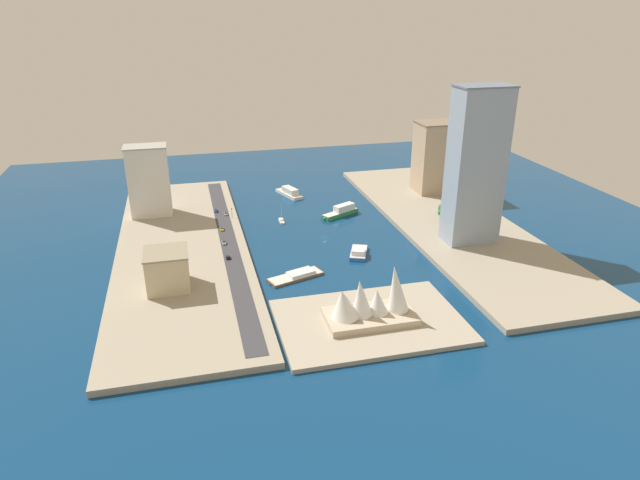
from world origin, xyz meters
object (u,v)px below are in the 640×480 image
at_px(office_block_beige, 167,270).
at_px(sedan_silver, 224,242).
at_px(suv_black, 228,257).
at_px(van_white, 226,214).
at_px(tower_tall_glass, 476,167).
at_px(ferry_white_commuter, 289,192).
at_px(taxi_yellow_cab, 222,229).
at_px(hatchback_blue, 216,210).
at_px(hotel_broad_white, 149,181).
at_px(barge_flat_brown, 297,275).
at_px(traffic_light_waterfront, 232,211).
at_px(sailboat_small_white, 282,221).
at_px(opera_landmark, 369,303).
at_px(ferry_green_doubledeck, 341,211).
at_px(apartment_midrise_tan, 435,157).
at_px(catamaran_blue, 359,252).

height_order(office_block_beige, sedan_silver, office_block_beige).
xyz_separation_m(suv_black, van_white, (-4.88, -66.68, -0.03)).
bearing_deg(tower_tall_glass, ferry_white_commuter, -53.79).
bearing_deg(ferry_white_commuter, tower_tall_glass, 126.21).
distance_m(tower_tall_glass, taxi_yellow_cab, 149.19).
bearing_deg(hatchback_blue, tower_tall_glass, 148.85).
bearing_deg(tower_tall_glass, hotel_broad_white, -26.53).
distance_m(barge_flat_brown, sedan_silver, 55.27).
relative_size(barge_flat_brown, taxi_yellow_cab, 6.07).
relative_size(suv_black, taxi_yellow_cab, 0.86).
bearing_deg(suv_black, office_block_beige, 40.42).
distance_m(barge_flat_brown, hatchback_blue, 104.20).
xyz_separation_m(tower_tall_glass, sedan_silver, (135.12, -27.84, -41.94)).
bearing_deg(traffic_light_waterfront, hotel_broad_white, -21.53).
relative_size(taxi_yellow_cab, traffic_light_waterfront, 0.76).
xyz_separation_m(sailboat_small_white, sedan_silver, (38.80, 33.38, 3.08)).
distance_m(sedan_silver, opera_landmark, 109.06).
xyz_separation_m(ferry_green_doubledeck, sedan_silver, (78.68, 35.78, 1.21)).
bearing_deg(hotel_broad_white, suv_black, 116.74).
relative_size(ferry_white_commuter, van_white, 6.32).
distance_m(office_block_beige, tower_tall_glass, 169.13).
xyz_separation_m(barge_flat_brown, traffic_light_waterfront, (23.61, -85.18, 6.17)).
height_order(sailboat_small_white, ferry_green_doubledeck, sailboat_small_white).
xyz_separation_m(ferry_green_doubledeck, tower_tall_glass, (-56.44, 63.62, 43.15)).
relative_size(barge_flat_brown, sedan_silver, 6.26).
height_order(ferry_green_doubledeck, suv_black, ferry_green_doubledeck).
height_order(barge_flat_brown, hatchback_blue, hatchback_blue).
bearing_deg(ferry_white_commuter, suv_black, 62.73).
bearing_deg(opera_landmark, sedan_silver, -61.06).
bearing_deg(apartment_midrise_tan, office_block_beige, 30.29).
xyz_separation_m(ferry_green_doubledeck, hotel_broad_white, (118.50, -23.73, 22.40)).
distance_m(tower_tall_glass, suv_black, 141.39).
bearing_deg(office_block_beige, ferry_white_commuter, -122.86).
relative_size(apartment_midrise_tan, hotel_broad_white, 1.11).
bearing_deg(sedan_silver, ferry_green_doubledeck, -155.55).
bearing_deg(catamaran_blue, sedan_silver, -20.61).
bearing_deg(van_white, traffic_light_waterfront, 119.28).
relative_size(sailboat_small_white, hotel_broad_white, 0.29).
bearing_deg(office_block_beige, ferry_green_doubledeck, -143.06).
bearing_deg(sailboat_small_white, suv_black, 54.29).
distance_m(ferry_white_commuter, apartment_midrise_tan, 105.73).
relative_size(ferry_green_doubledeck, traffic_light_waterfront, 4.23).
relative_size(catamaran_blue, sedan_silver, 4.35).
xyz_separation_m(ferry_white_commuter, suv_black, (53.37, 103.52, 1.49)).
distance_m(suv_black, sedan_silver, 20.16).
bearing_deg(catamaran_blue, sailboat_small_white, -62.09).
bearing_deg(barge_flat_brown, ferry_green_doubledeck, -119.95).
distance_m(tower_tall_glass, sedan_silver, 144.19).
bearing_deg(ferry_green_doubledeck, van_white, -8.33).
bearing_deg(opera_landmark, office_block_beige, -31.06).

